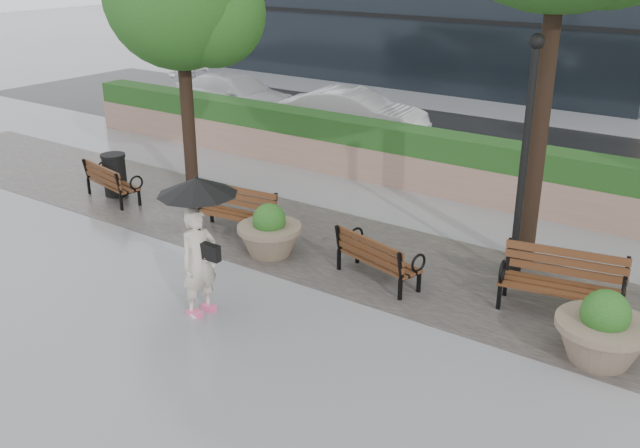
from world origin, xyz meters
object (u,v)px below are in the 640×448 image
Objects in this scene: bench_3 at (560,296)px; planter_left at (270,235)px; pedestrian at (199,233)px; car_right at (354,114)px; bench_1 at (236,220)px; lamppost at (522,177)px; bench_2 at (377,268)px; bench_0 at (113,189)px; trash_bin at (115,176)px; car_left at (236,95)px; planter_right at (602,334)px.

bench_3 is 1.64× the size of planter_left.
pedestrian reaches higher than planter_left.
planter_left is 8.48m from car_right.
lamppost reaches higher than bench_1.
bench_1 is 5.44m from lamppost.
car_right reaches higher than bench_2.
bench_0 is 0.37m from trash_bin.
planter_left is at bearing -135.06° from car_left.
bench_3 is at bearing -165.61° from bench_0.
bench_2 is 2.15m from planter_left.
bench_0 is 3.45m from bench_1.
pedestrian is at bearing 164.87° from bench_0.
planter_left is (4.63, -0.30, 0.13)m from bench_0.
bench_1 is at bearing -166.70° from lamppost.
bench_2 is 12.79m from car_left.
bench_1 is at bearing -138.11° from car_left.
car_right is 1.97× the size of pedestrian.
car_left is 2.12× the size of pedestrian.
bench_3 is 0.47× the size of lamppost.
planter_right is 0.27× the size of car_left.
car_left is 1.08× the size of car_right.
planter_right reaches higher than planter_left.
bench_0 is 1.30× the size of planter_right.
bench_3 is 9.78m from trash_bin.
bench_1 is at bearing 159.84° from planter_left.
bench_2 is 6.97m from trash_bin.
bench_3 is 5.48m from pedestrian.
trash_bin is at bearing -40.12° from bench_0.
bench_0 is at bearing 176.24° from planter_left.
pedestrian reaches higher than car_left.
car_left is (-3.28, 7.77, 0.42)m from bench_0.
bench_0 is 0.35× the size of car_left.
planter_left reaches higher than bench_2.
trash_bin is (-3.64, 0.11, 0.20)m from bench_1.
trash_bin is 0.20× the size of car_left.
trash_bin is at bearing 156.57° from car_right.
car_right is at bearing -92.58° from car_left.
pedestrian is at bearing -140.22° from car_left.
trash_bin is (-4.82, 0.55, 0.07)m from planter_left.
bench_0 is 9.59m from bench_3.
trash_bin reaches higher than bench_1.
bench_2 is 1.81× the size of trash_bin.
car_left is (-6.73, 7.64, 0.41)m from bench_1.
bench_0 is 6.77m from bench_2.
pedestrian reaches higher than trash_bin.
lamppost is 5.17m from pedestrian.
car_left is at bearing 75.71° from car_right.
car_right is at bearing 30.57° from pedestrian.
pedestrian is at bearing -27.70° from trash_bin.
car_right is (-8.20, 7.00, 0.41)m from bench_3.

